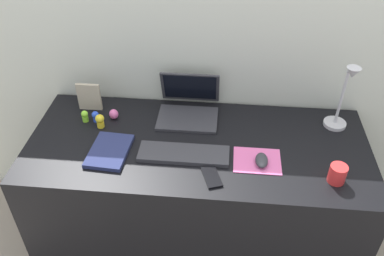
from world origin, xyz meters
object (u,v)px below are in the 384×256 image
cell_phone (212,177)px  toy_figurine_yellow (100,121)px  desk_lamp (343,99)px  notebook_pad (109,151)px  picture_frame (89,97)px  mouse (262,160)px  toy_figurine_lime (85,116)px  toy_figurine_blue (96,116)px  toy_figurine_pink (114,114)px  coffee_mug (337,174)px  keyboard (184,154)px  laptop (189,104)px

cell_phone → toy_figurine_yellow: (-0.57, 0.30, 0.03)m
desk_lamp → notebook_pad: 1.11m
picture_frame → toy_figurine_yellow: (0.09, -0.14, -0.04)m
toy_figurine_yellow → mouse: bearing=-14.0°
toy_figurine_yellow → desk_lamp: bearing=4.9°
toy_figurine_lime → toy_figurine_blue: toy_figurine_lime is taller
toy_figurine_pink → desk_lamp: bearing=1.2°
mouse → desk_lamp: (0.37, 0.29, 0.15)m
notebook_pad → toy_figurine_pink: size_ratio=4.67×
toy_figurine_lime → toy_figurine_blue: 0.05m
picture_frame → toy_figurine_pink: size_ratio=2.92×
coffee_mug → toy_figurine_blue: coffee_mug is taller
cell_phone → toy_figurine_lime: size_ratio=2.11×
coffee_mug → toy_figurine_yellow: (-1.09, 0.27, -0.00)m
notebook_pad → toy_figurine_yellow: toy_figurine_yellow is taller
desk_lamp → toy_figurine_pink: 1.11m
mouse → notebook_pad: (-0.69, 0.01, -0.01)m
keyboard → cell_phone: 0.19m
toy_figurine_blue → keyboard: bearing=-24.8°
toy_figurine_pink → toy_figurine_lime: bearing=-165.1°
desk_lamp → toy_figurine_blue: 1.20m
notebook_pad → toy_figurine_yellow: bearing=119.9°
mouse → picture_frame: 0.94m
picture_frame → coffee_mug: picture_frame is taller
notebook_pad → toy_figurine_lime: toy_figurine_lime is taller
cell_phone → toy_figurine_pink: (-0.52, 0.38, 0.02)m
keyboard → toy_figurine_lime: 0.56m
keyboard → toy_figurine_lime: size_ratio=6.75×
notebook_pad → toy_figurine_lime: size_ratio=3.95×
desk_lamp → notebook_pad: size_ratio=1.50×
keyboard → mouse: mouse is taller
cell_phone → mouse: bearing=7.2°
notebook_pad → toy_figurine_lime: 0.29m
desk_lamp → picture_frame: (-1.24, 0.05, -0.10)m
toy_figurine_yellow → cell_phone: bearing=-28.1°
mouse → desk_lamp: bearing=38.2°
coffee_mug → toy_figurine_pink: (-1.04, 0.35, -0.02)m
mouse → desk_lamp: 0.50m
coffee_mug → toy_figurine_pink: bearing=161.6°
toy_figurine_yellow → toy_figurine_pink: bearing=57.3°
keyboard → picture_frame: 0.62m
toy_figurine_yellow → notebook_pad: bearing=-63.7°
mouse → cell_phone: (-0.21, -0.11, -0.02)m
laptop → desk_lamp: 0.74m
keyboard → toy_figurine_blue: size_ratio=7.17×
toy_figurine_blue → toy_figurine_pink: bearing=21.0°
toy_figurine_lime → keyboard: bearing=-22.1°
cell_phone → toy_figurine_pink: 0.64m
laptop → desk_lamp: (0.73, -0.06, 0.12)m
keyboard → picture_frame: bearing=148.7°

